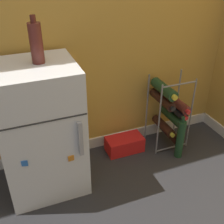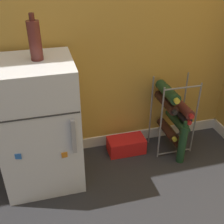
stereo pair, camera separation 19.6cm
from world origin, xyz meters
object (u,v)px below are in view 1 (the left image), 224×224
(fridge_top_bottle, at_px, (36,43))
(loose_bottle_floor, at_px, (180,139))
(soda_box, at_px, (124,144))
(mini_fridge, at_px, (41,130))
(wine_rack, at_px, (169,110))

(fridge_top_bottle, relative_size, loose_bottle_floor, 0.73)
(fridge_top_bottle, bearing_deg, soda_box, 9.51)
(mini_fridge, bearing_deg, wine_rack, 4.86)
(soda_box, distance_m, fridge_top_bottle, 1.10)
(wine_rack, relative_size, fridge_top_bottle, 2.32)
(fridge_top_bottle, bearing_deg, mini_fridge, -155.10)
(wine_rack, bearing_deg, loose_bottle_floor, -89.68)
(loose_bottle_floor, bearing_deg, fridge_top_bottle, 172.76)
(mini_fridge, distance_m, wine_rack, 1.02)
(mini_fridge, relative_size, wine_rack, 1.43)
(soda_box, bearing_deg, loose_bottle_floor, -31.04)
(mini_fridge, relative_size, loose_bottle_floor, 2.41)
(wine_rack, height_order, fridge_top_bottle, fridge_top_bottle)
(fridge_top_bottle, distance_m, loose_bottle_floor, 1.27)
(wine_rack, bearing_deg, soda_box, 174.45)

